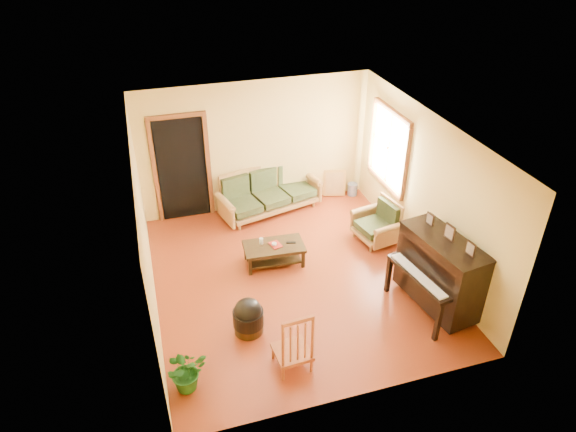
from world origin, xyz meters
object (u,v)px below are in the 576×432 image
object	(u,v)px
footstool	(248,320)
potted_plant	(186,371)
red_chair	(292,338)
piano	(439,274)
armchair	(376,222)
coffee_table	(274,254)
ceramic_crock	(352,189)
sofa	(270,192)

from	to	relation	value
footstool	potted_plant	bearing A→B (deg)	-142.28
red_chair	potted_plant	bearing A→B (deg)	174.48
piano	footstool	bearing A→B (deg)	165.58
armchair	potted_plant	distance (m)	4.41
coffee_table	footstool	distance (m)	1.67
red_chair	ceramic_crock	xyz separation A→B (m)	(2.61, 4.11, -0.37)
piano	armchair	bearing A→B (deg)	84.91
sofa	piano	xyz separation A→B (m)	(1.69, -3.44, 0.18)
coffee_table	armchair	distance (m)	1.97
footstool	coffee_table	bearing A→B (deg)	61.70
sofa	ceramic_crock	distance (m)	1.88
coffee_table	ceramic_crock	distance (m)	2.89
sofa	red_chair	distance (m)	4.03
footstool	sofa	bearing A→B (deg)	69.53
ceramic_crock	armchair	bearing A→B (deg)	-99.23
red_chair	sofa	bearing A→B (deg)	75.23
sofa	armchair	size ratio (longest dim) A/B	2.60
piano	ceramic_crock	distance (m)	3.63
footstool	armchair	bearing A→B (deg)	30.33
sofa	armchair	bearing A→B (deg)	-58.95
armchair	potted_plant	xyz separation A→B (m)	(-3.73, -2.36, -0.10)
coffee_table	ceramic_crock	size ratio (longest dim) A/B	3.94
armchair	ceramic_crock	size ratio (longest dim) A/B	3.01
red_chair	armchair	bearing A→B (deg)	42.06
red_chair	coffee_table	bearing A→B (deg)	76.72
armchair	piano	distance (m)	1.91
coffee_table	armchair	world-z (taller)	armchair
sofa	piano	bearing A→B (deg)	-78.11
piano	potted_plant	world-z (taller)	piano
red_chair	potted_plant	distance (m)	1.41
armchair	red_chair	bearing A→B (deg)	-144.94
footstool	ceramic_crock	distance (m)	4.48
sofa	potted_plant	world-z (taller)	sofa
sofa	ceramic_crock	xyz separation A→B (m)	(1.84, 0.15, -0.31)
sofa	potted_plant	distance (m)	4.47
armchair	footstool	bearing A→B (deg)	-160.47
coffee_table	armchair	size ratio (longest dim) A/B	1.31
sofa	red_chair	xyz separation A→B (m)	(-0.77, -3.96, 0.06)
piano	footstool	world-z (taller)	piano
sofa	red_chair	bearing A→B (deg)	-115.21
armchair	potted_plant	bearing A→B (deg)	-158.41
coffee_table	red_chair	xyz separation A→B (m)	(-0.38, -2.27, 0.31)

